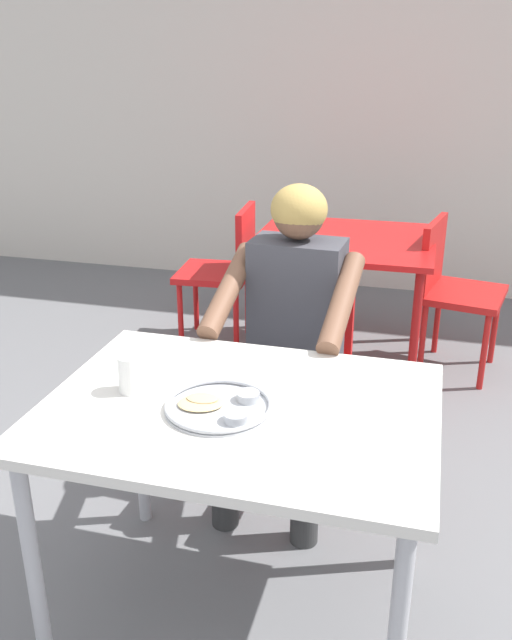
% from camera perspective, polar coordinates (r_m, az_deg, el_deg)
% --- Properties ---
extents(ground_plane, '(12.00, 12.00, 0.05)m').
position_cam_1_polar(ground_plane, '(2.27, 0.57, -25.18)').
color(ground_plane, slate).
extents(back_wall, '(12.00, 0.12, 3.40)m').
position_cam_1_polar(back_wall, '(4.88, 11.37, 22.23)').
color(back_wall, silver).
rests_on(back_wall, ground).
extents(table_foreground, '(1.07, 0.80, 0.74)m').
position_cam_1_polar(table_foreground, '(1.89, -1.39, -9.28)').
color(table_foreground, silver).
rests_on(table_foreground, ground).
extents(thali_tray, '(0.29, 0.29, 0.03)m').
position_cam_1_polar(thali_tray, '(1.82, -3.10, -7.27)').
color(thali_tray, '#B7BABF').
rests_on(thali_tray, table_foreground).
extents(drinking_cup, '(0.07, 0.07, 0.11)m').
position_cam_1_polar(drinking_cup, '(1.92, -10.60, -4.41)').
color(drinking_cup, white).
rests_on(drinking_cup, table_foreground).
extents(chair_foreground, '(0.41, 0.41, 0.89)m').
position_cam_1_polar(chair_foreground, '(2.74, 4.01, -2.44)').
color(chair_foreground, red).
rests_on(chair_foreground, ground).
extents(diner_foreground, '(0.51, 0.57, 1.20)m').
position_cam_1_polar(diner_foreground, '(2.46, 2.92, -0.03)').
color(diner_foreground, '#323232').
rests_on(diner_foreground, ground).
extents(table_background_red, '(0.95, 0.89, 0.71)m').
position_cam_1_polar(table_background_red, '(3.66, 7.45, 5.79)').
color(table_background_red, red).
rests_on(table_background_red, ground).
extents(chair_red_left, '(0.44, 0.44, 0.82)m').
position_cam_1_polar(chair_red_left, '(3.89, -2.49, 4.70)').
color(chair_red_left, red).
rests_on(chair_red_left, ground).
extents(chair_red_right, '(0.48, 0.51, 0.82)m').
position_cam_1_polar(chair_red_right, '(3.72, 16.22, 3.02)').
color(chair_red_right, red).
rests_on(chair_red_right, ground).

